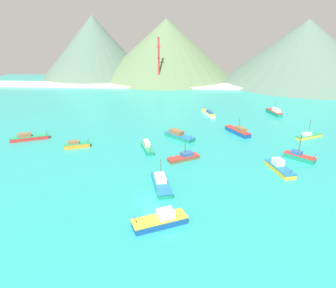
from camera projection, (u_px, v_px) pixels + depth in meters
The scene contains 19 objects.
ground at pixel (163, 146), 85.91m from camera, with size 260.00×280.00×0.50m.
fishing_boat_0 at pixel (179, 135), 91.01m from camera, with size 9.85×9.03×2.47m.
fishing_boat_2 at pixel (76, 145), 83.80m from camera, with size 7.35×4.46×2.58m.
fishing_boat_3 at pixel (299, 157), 75.86m from camera, with size 7.33×6.59×6.72m.
fishing_boat_5 at pixel (275, 112), 116.49m from camera, with size 4.44×9.72×5.20m.
fishing_boat_6 at pixel (279, 167), 69.85m from camera, with size 5.22×9.79×2.61m.
fishing_boat_7 at pixel (238, 131), 94.82m from camera, with size 7.36×10.34×5.64m.
fishing_boat_8 at pixel (161, 183), 62.90m from camera, with size 5.54×10.78×6.27m.
fishing_boat_9 at pixel (147, 147), 81.88m from camera, with size 4.72×8.68×2.47m.
fishing_boat_10 at pixel (184, 157), 75.89m from camera, with size 8.50×6.47×5.36m.
fishing_boat_11 at pixel (29, 137), 89.52m from camera, with size 10.92×6.70×2.54m.
fishing_boat_12 at pixel (161, 220), 50.40m from camera, with size 9.85×6.88×2.77m.
fishing_boat_13 at pixel (309, 136), 91.47m from camera, with size 9.39×6.18×6.04m.
fishing_boat_14 at pixel (208, 113), 115.31m from camera, with size 5.17×10.39×2.72m.
beach_strip at pixel (176, 86), 173.92m from camera, with size 247.00×15.15×1.20m, color beige.
hill_west at pixel (94, 47), 202.35m from camera, with size 72.51×72.51×40.80m.
hill_central at pixel (166, 49), 199.04m from camera, with size 91.58×91.58×38.59m.
hill_east at pixel (305, 52), 180.34m from camera, with size 99.19×99.19×37.66m.
radio_tower at pixel (159, 62), 167.03m from camera, with size 2.78×2.22×27.76m.
Camera 1 is at (6.94, -49.66, 31.19)m, focal length 31.60 mm.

